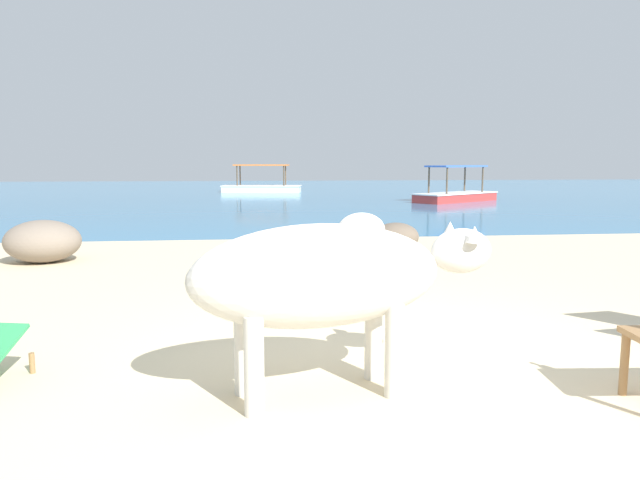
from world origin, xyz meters
TOP-DOWN VIEW (x-y plane):
  - sand_beach at (0.00, 0.00)m, footprint 18.00×14.00m
  - water_surface at (0.00, 22.00)m, footprint 60.00×36.00m
  - cow at (-0.48, -0.23)m, footprint 1.98×0.88m
  - shore_rock_large at (-3.86, 4.86)m, footprint 1.10×0.99m
  - shore_rock_medium at (1.31, 5.35)m, footprint 0.78×0.67m
  - boat_red at (6.31, 16.71)m, footprint 3.67×3.06m
  - boat_white at (-0.55, 23.80)m, footprint 3.81×1.73m

SIDE VIEW (x-z plane):
  - water_surface at x=0.00m, z-range -0.01..0.01m
  - sand_beach at x=0.00m, z-range 0.00..0.04m
  - shore_rock_medium at x=1.31m, z-range 0.04..0.49m
  - boat_red at x=6.31m, z-range -0.35..0.94m
  - boat_white at x=-0.55m, z-range -0.35..0.94m
  - shore_rock_large at x=-3.86m, z-range 0.04..0.64m
  - cow at x=-0.48m, z-range 0.22..1.32m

